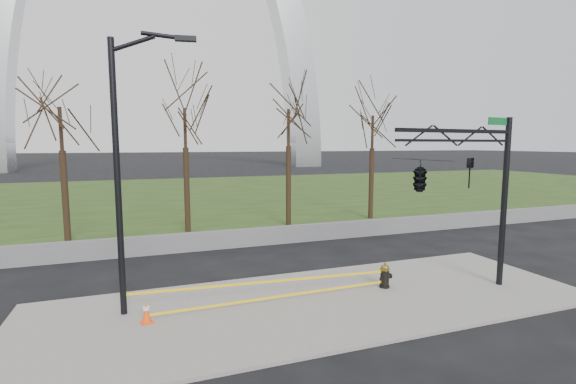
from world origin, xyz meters
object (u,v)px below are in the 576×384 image
object	(u,v)px
traffic_cone	(146,312)
street_light	(125,158)
fire_hydrant	(385,276)
traffic_signal_mast	(438,175)

from	to	relation	value
traffic_cone	street_light	xyz separation A→B (m)	(-0.40, 0.85, 4.29)
traffic_cone	street_light	world-z (taller)	street_light
traffic_cone	street_light	size ratio (longest dim) A/B	0.07
fire_hydrant	traffic_cone	distance (m)	7.90
fire_hydrant	traffic_signal_mast	size ratio (longest dim) A/B	0.15
fire_hydrant	traffic_signal_mast	bearing A→B (deg)	-75.02
fire_hydrant	traffic_cone	bearing A→B (deg)	168.05
traffic_cone	traffic_signal_mast	bearing A→B (deg)	-8.80
fire_hydrant	street_light	distance (m)	9.32
traffic_signal_mast	street_light	bearing A→B (deg)	159.43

